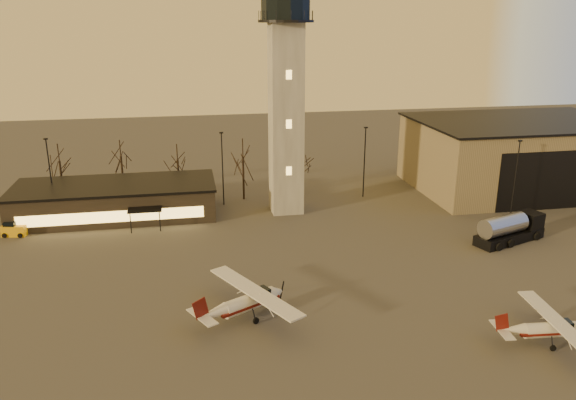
{
  "coord_description": "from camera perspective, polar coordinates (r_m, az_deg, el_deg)",
  "views": [
    {
      "loc": [
        -12.77,
        -39.75,
        24.5
      ],
      "look_at": [
        -2.92,
        13.0,
        7.07
      ],
      "focal_mm": 35.0,
      "sensor_mm": 36.0,
      "label": 1
    }
  ],
  "objects": [
    {
      "name": "terminal",
      "position": [
        75.7,
        -17.08,
        0.01
      ],
      "size": [
        25.4,
        12.2,
        4.3
      ],
      "color": "black",
      "rests_on": "ground"
    },
    {
      "name": "control_tower",
      "position": [
        71.38,
        -0.21,
        11.42
      ],
      "size": [
        6.8,
        6.8,
        32.6
      ],
      "color": "gray",
      "rests_on": "ground"
    },
    {
      "name": "fuel_truck",
      "position": [
        69.11,
        21.58,
        -2.92
      ],
      "size": [
        9.35,
        5.38,
        3.34
      ],
      "rotation": [
        0.0,
        0.0,
        0.34
      ],
      "color": "black",
      "rests_on": "ground"
    },
    {
      "name": "cessna_rear",
      "position": [
        49.07,
        -3.78,
        -10.5
      ],
      "size": [
        9.51,
        11.26,
        3.29
      ],
      "rotation": [
        0.0,
        0.0,
        0.49
      ],
      "color": "silver",
      "rests_on": "ground"
    },
    {
      "name": "cessna_front",
      "position": [
        49.91,
        25.18,
        -12.03
      ],
      "size": [
        8.09,
        10.21,
        2.81
      ],
      "rotation": [
        0.0,
        0.0,
        -0.09
      ],
      "color": "silver",
      "rests_on": "ground"
    },
    {
      "name": "ground",
      "position": [
        48.41,
        6.38,
        -12.53
      ],
      "size": [
        220.0,
        220.0,
        0.0
      ],
      "primitive_type": "plane",
      "color": "#3F3C3A",
      "rests_on": "ground"
    },
    {
      "name": "service_cart",
      "position": [
        73.78,
        -26.04,
        -2.76
      ],
      "size": [
        2.98,
        2.17,
        1.75
      ],
      "rotation": [
        0.0,
        0.0,
        -0.18
      ],
      "color": "#E9AD0D",
      "rests_on": "ground"
    },
    {
      "name": "light_poles",
      "position": [
        74.48,
        0.04,
        3.14
      ],
      "size": [
        58.5,
        12.25,
        10.14
      ],
      "color": "black",
      "rests_on": "ground"
    },
    {
      "name": "tree_row",
      "position": [
        81.07,
        -10.99,
        4.43
      ],
      "size": [
        37.2,
        9.2,
        8.8
      ],
      "color": "black",
      "rests_on": "ground"
    },
    {
      "name": "hangar",
      "position": [
        90.49,
        22.41,
        4.28
      ],
      "size": [
        30.6,
        20.6,
        10.3
      ],
      "color": "#877858",
      "rests_on": "ground"
    }
  ]
}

